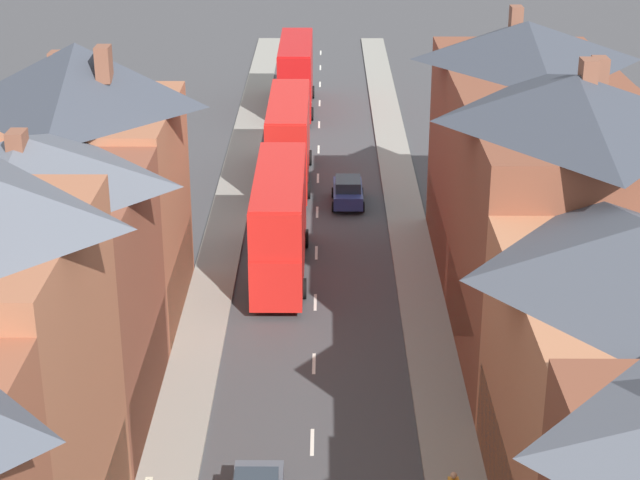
{
  "coord_description": "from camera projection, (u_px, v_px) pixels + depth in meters",
  "views": [
    {
      "loc": [
        0.48,
        -16.02,
        22.32
      ],
      "look_at": [
        0.22,
        31.9,
        2.44
      ],
      "focal_mm": 60.0,
      "sensor_mm": 36.0,
      "label": 1
    }
  ],
  "objects": [
    {
      "name": "double_decker_bus_mid_street",
      "position": [
        280.0,
        221.0,
        53.2
      ],
      "size": [
        2.74,
        10.8,
        5.3
      ],
      "color": "red",
      "rests_on": "ground"
    },
    {
      "name": "pavement_left",
      "position": [
        224.0,
        237.0,
        58.45
      ],
      "size": [
        2.2,
        104.0,
        0.14
      ],
      "primitive_type": "cube",
      "color": "gray",
      "rests_on": "ground"
    },
    {
      "name": "double_decker_bus_far_approaching",
      "position": [
        289.0,
        139.0,
        66.02
      ],
      "size": [
        2.74,
        10.8,
        5.3
      ],
      "color": "red",
      "rests_on": "ground"
    },
    {
      "name": "centre_line_dashes",
      "position": [
        316.0,
        253.0,
        56.61
      ],
      "size": [
        0.14,
        97.8,
        0.01
      ],
      "color": "silver",
      "rests_on": "ground"
    },
    {
      "name": "pavement_right",
      "position": [
        410.0,
        237.0,
        58.4
      ],
      "size": [
        2.2,
        104.0,
        0.14
      ],
      "primitive_type": "cube",
      "color": "gray",
      "rests_on": "ground"
    },
    {
      "name": "double_decker_bus_lead",
      "position": [
        296.0,
        74.0,
        81.58
      ],
      "size": [
        2.74,
        10.8,
        5.3
      ],
      "color": "red",
      "rests_on": "ground"
    },
    {
      "name": "terrace_row_right",
      "position": [
        618.0,
        340.0,
        35.3
      ],
      "size": [
        8.0,
        52.43,
        13.03
      ],
      "color": "silver",
      "rests_on": "ground"
    },
    {
      "name": "car_mid_black",
      "position": [
        348.0,
        191.0,
        62.97
      ],
      "size": [
        1.9,
        3.94,
        1.67
      ],
      "color": "navy",
      "rests_on": "ground"
    }
  ]
}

